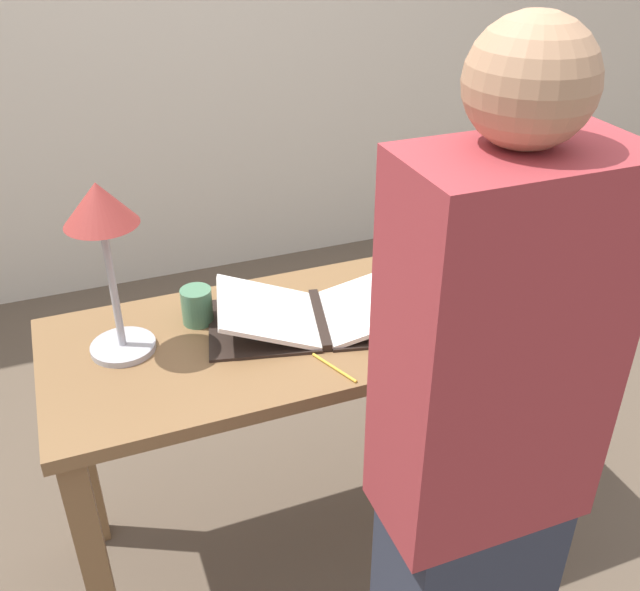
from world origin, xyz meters
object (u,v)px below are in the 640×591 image
Objects in this scene: reading_lamp at (102,226)px; coffee_mug at (197,305)px; open_book at (320,314)px; book_stack_tall at (504,281)px; book_standing_upright at (433,266)px; person_reader at (475,492)px; pencil at (334,368)px.

coffee_mug is (0.20, 0.06, -0.28)m from reading_lamp.
open_book is 0.58m from reading_lamp.
book_stack_tall is 1.16× the size of book_standing_upright.
coffee_mug is (-0.79, 0.19, -0.01)m from book_stack_tall.
person_reader is (-0.24, -0.62, -0.11)m from book_standing_upright.
book_standing_upright is 0.61× the size of reading_lamp.
book_standing_upright reaches higher than book_stack_tall.
reading_lamp is at bearing 172.69° from book_stack_tall.
book_stack_tall reaches higher than open_book.
person_reader is (-0.45, -0.60, -0.03)m from book_stack_tall.
book_stack_tall is 0.22m from book_standing_upright.
reading_lamp is at bearing 167.21° from book_standing_upright.
book_standing_upright is 0.81m from reading_lamp.
pencil is (-0.54, -0.13, -0.05)m from book_stack_tall.
book_stack_tall is at bearing 5.35° from open_book.
reading_lamp is (-0.49, 0.06, 0.30)m from open_book.
open_book is at bearing -22.09° from coffee_mug.
open_book is 0.50m from book_stack_tall.
book_standing_upright is 1.92× the size of pencil.
book_stack_tall is at bearing -10.17° from book_standing_upright.
person_reader is at bearing -53.53° from reading_lamp.
reading_lamp reaches higher than open_book.
pencil is 0.48m from person_reader.
reading_lamp is at bearing 150.23° from pencil.
reading_lamp is 0.95m from person_reader.
pencil is at bearing -51.53° from coffee_mug.
person_reader is (0.09, -0.47, 0.02)m from pencil.
book_stack_tall is at bearing -13.22° from coffee_mug.
person_reader reaches higher than book_standing_upright.
book_stack_tall is 0.19× the size of person_reader.
book_standing_upright is (-0.21, 0.02, 0.08)m from book_stack_tall.
coffee_mug is 0.80× the size of pencil.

